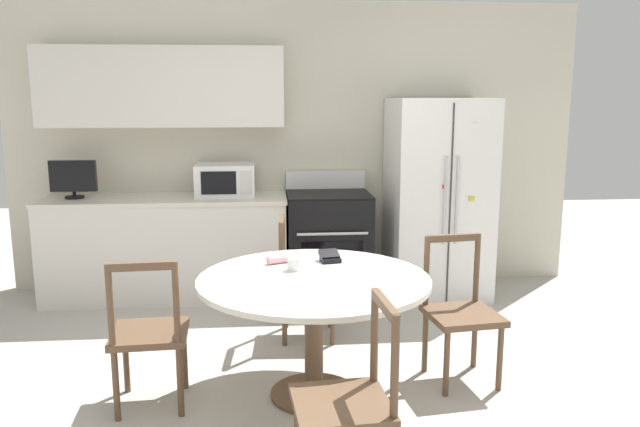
{
  "coord_description": "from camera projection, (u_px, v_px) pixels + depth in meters",
  "views": [
    {
      "loc": [
        -0.27,
        -3.15,
        1.77
      ],
      "look_at": [
        0.1,
        1.15,
        0.95
      ],
      "focal_mm": 35.0,
      "sensor_mm": 36.0,
      "label": 1
    }
  ],
  "objects": [
    {
      "name": "countertop_tv",
      "position": [
        73.0,
        178.0,
        5.32
      ],
      "size": [
        0.39,
        0.16,
        0.33
      ],
      "color": "black",
      "rests_on": "kitchen_counter"
    },
    {
      "name": "candle_glass",
      "position": [
        294.0,
        265.0,
        3.74
      ],
      "size": [
        0.09,
        0.09,
        0.08
      ],
      "color": "silver",
      "rests_on": "dining_table"
    },
    {
      "name": "wallet",
      "position": [
        330.0,
        257.0,
        3.94
      ],
      "size": [
        0.14,
        0.15,
        0.07
      ],
      "color": "black",
      "rests_on": "dining_table"
    },
    {
      "name": "refrigerator",
      "position": [
        438.0,
        198.0,
        5.53
      ],
      "size": [
        0.84,
        0.79,
        1.75
      ],
      "color": "white",
      "rests_on": "ground_plane"
    },
    {
      "name": "folded_napkin",
      "position": [
        280.0,
        259.0,
        3.9
      ],
      "size": [
        0.17,
        0.11,
        0.05
      ],
      "color": "pink",
      "rests_on": "dining_table"
    },
    {
      "name": "dining_chair_near",
      "position": [
        348.0,
        403.0,
        2.74
      ],
      "size": [
        0.45,
        0.45,
        0.9
      ],
      "rotation": [
        0.0,
        0.0,
        1.64
      ],
      "color": "brown",
      "rests_on": "ground_plane"
    },
    {
      "name": "kitchen_counter",
      "position": [
        167.0,
        247.0,
        5.49
      ],
      "size": [
        2.11,
        0.64,
        0.9
      ],
      "color": "silver",
      "rests_on": "ground_plane"
    },
    {
      "name": "ground_plane",
      "position": [
        321.0,
        422.0,
        3.43
      ],
      "size": [
        14.0,
        14.0,
        0.0
      ],
      "primitive_type": "plane",
      "color": "#B2ADA3"
    },
    {
      "name": "dining_chair_far",
      "position": [
        304.0,
        280.0,
        4.58
      ],
      "size": [
        0.44,
        0.44,
        0.9
      ],
      "rotation": [
        0.0,
        0.0,
        4.66
      ],
      "color": "brown",
      "rests_on": "ground_plane"
    },
    {
      "name": "dining_chair_left",
      "position": [
        149.0,
        335.0,
        3.53
      ],
      "size": [
        0.44,
        0.44,
        0.9
      ],
      "rotation": [
        0.0,
        0.0,
        6.34
      ],
      "color": "brown",
      "rests_on": "ground_plane"
    },
    {
      "name": "oven_range",
      "position": [
        328.0,
        243.0,
        5.58
      ],
      "size": [
        0.73,
        0.68,
        1.08
      ],
      "color": "black",
      "rests_on": "ground_plane"
    },
    {
      "name": "back_wall",
      "position": [
        263.0,
        132.0,
        5.68
      ],
      "size": [
        5.2,
        0.44,
        2.6
      ],
      "color": "beige",
      "rests_on": "ground_plane"
    },
    {
      "name": "dining_table",
      "position": [
        314.0,
        297.0,
        3.62
      ],
      "size": [
        1.35,
        1.35,
        0.74
      ],
      "color": "beige",
      "rests_on": "ground_plane"
    },
    {
      "name": "dining_chair_right",
      "position": [
        461.0,
        313.0,
        3.88
      ],
      "size": [
        0.47,
        0.47,
        0.9
      ],
      "rotation": [
        0.0,
        0.0,
        3.26
      ],
      "color": "brown",
      "rests_on": "ground_plane"
    },
    {
      "name": "microwave",
      "position": [
        226.0,
        180.0,
        5.47
      ],
      "size": [
        0.51,
        0.41,
        0.28
      ],
      "color": "white",
      "rests_on": "kitchen_counter"
    }
  ]
}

